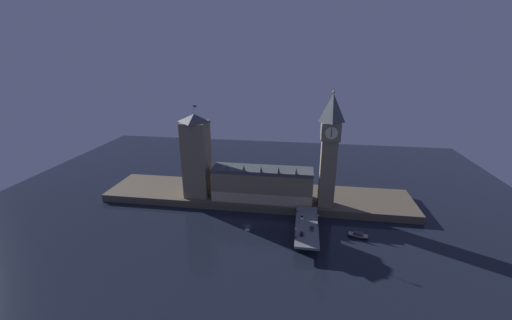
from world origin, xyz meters
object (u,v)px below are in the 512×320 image
at_px(clock_tower, 329,148).
at_px(victoria_tower, 196,156).
at_px(boat_downstream, 358,235).
at_px(car_northbound_lead, 302,217).
at_px(car_northbound_trail, 302,234).
at_px(street_lamp_far, 297,207).
at_px(pedestrian_far_rail, 297,211).
at_px(car_southbound_lead, 312,228).
at_px(street_lamp_mid, 318,219).
at_px(pedestrian_near_rail, 296,236).
at_px(street_lamp_near, 296,232).

distance_m(clock_tower, victoria_tower, 90.21).
bearing_deg(boat_downstream, victoria_tower, 163.36).
relative_size(car_northbound_lead, car_northbound_trail, 1.21).
bearing_deg(street_lamp_far, pedestrian_far_rail, -2.14).
relative_size(car_southbound_lead, street_lamp_mid, 0.60).
height_order(car_northbound_lead, street_lamp_mid, street_lamp_mid).
relative_size(victoria_tower, pedestrian_far_rail, 38.57).
relative_size(clock_tower, pedestrian_near_rail, 42.81).
height_order(pedestrian_far_rail, street_lamp_far, street_lamp_far).
distance_m(clock_tower, street_lamp_far, 42.71).
height_order(clock_tower, pedestrian_far_rail, clock_tower).
xyz_separation_m(pedestrian_far_rail, street_lamp_near, (-0.40, -29.43, 2.98)).
xyz_separation_m(car_northbound_trail, boat_downstream, (32.93, 13.90, -6.55)).
distance_m(car_northbound_lead, street_lamp_mid, 12.34).
relative_size(car_northbound_trail, pedestrian_far_rail, 2.37).
xyz_separation_m(pedestrian_near_rail, street_lamp_near, (-0.40, 0.10, 2.92)).
relative_size(car_southbound_lead, pedestrian_near_rail, 2.42).
bearing_deg(clock_tower, car_northbound_lead, -122.30).
relative_size(car_northbound_lead, street_lamp_mid, 0.67).
xyz_separation_m(car_southbound_lead, street_lamp_near, (-9.12, -10.33, 3.23)).
bearing_deg(car_southbound_lead, clock_tower, 75.32).
bearing_deg(street_lamp_mid, street_lamp_near, -130.16).
bearing_deg(street_lamp_far, car_northbound_lead, -65.63).
bearing_deg(clock_tower, car_northbound_trail, -109.64).
relative_size(clock_tower, pedestrian_far_rail, 45.21).
xyz_separation_m(victoria_tower, street_lamp_mid, (83.41, -34.83, -23.22)).
bearing_deg(victoria_tower, street_lamp_mid, -22.67).
relative_size(street_lamp_mid, street_lamp_far, 1.18).
xyz_separation_m(victoria_tower, pedestrian_near_rail, (71.39, -49.65, -26.73)).
xyz_separation_m(clock_tower, street_lamp_near, (-18.51, -46.19, -34.57)).
relative_size(street_lamp_near, street_lamp_mid, 0.87).
xyz_separation_m(victoria_tower, street_lamp_near, (70.99, -49.55, -23.81)).
bearing_deg(car_northbound_trail, car_northbound_lead, 90.00).
relative_size(car_southbound_lead, street_lamp_far, 0.71).
distance_m(victoria_tower, street_lamp_near, 89.79).
bearing_deg(car_northbound_trail, street_lamp_mid, 50.65).
bearing_deg(street_lamp_near, boat_downstream, 25.78).
xyz_separation_m(victoria_tower, car_northbound_lead, (74.30, -27.41, -26.98)).
xyz_separation_m(victoria_tower, boat_downstream, (107.23, -32.05, -33.59)).
distance_m(victoria_tower, car_southbound_lead, 93.20).
relative_size(clock_tower, car_northbound_trail, 19.08).
xyz_separation_m(pedestrian_near_rail, street_lamp_mid, (12.02, 14.82, 3.51)).
distance_m(car_northbound_trail, street_lamp_far, 26.24).
xyz_separation_m(pedestrian_near_rail, pedestrian_far_rail, (-0.00, 29.52, -0.05)).
xyz_separation_m(clock_tower, pedestrian_far_rail, (-18.11, -16.77, -37.54)).
bearing_deg(pedestrian_near_rail, clock_tower, 68.64).
bearing_deg(pedestrian_far_rail, street_lamp_mid, -50.73).
distance_m(clock_tower, car_northbound_lead, 47.26).
bearing_deg(car_southbound_lead, car_northbound_lead, 116.21).
relative_size(car_northbound_trail, street_lamp_mid, 0.56).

